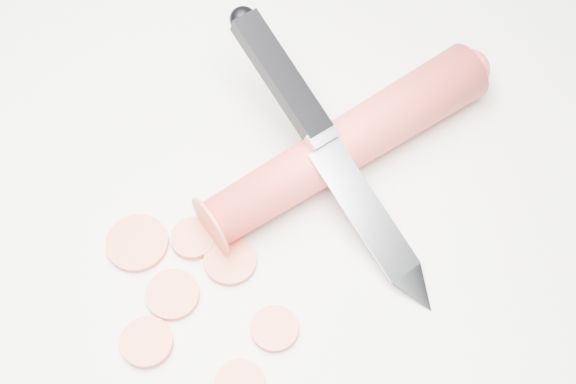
% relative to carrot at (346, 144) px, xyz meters
% --- Properties ---
extents(ground, '(2.40, 2.40, 0.00)m').
position_rel_carrot_xyz_m(ground, '(-0.03, -0.08, -0.02)').
color(ground, silver).
rests_on(ground, ground).
extents(carrot, '(0.14, 0.21, 0.04)m').
position_rel_carrot_xyz_m(carrot, '(0.00, 0.00, 0.00)').
color(carrot, red).
rests_on(carrot, ground).
extents(carrot_slice_0, '(0.03, 0.03, 0.01)m').
position_rel_carrot_xyz_m(carrot_slice_0, '(-0.06, -0.14, -0.02)').
color(carrot_slice_0, '#E5603F').
rests_on(carrot_slice_0, ground).
extents(carrot_slice_1, '(0.03, 0.03, 0.01)m').
position_rel_carrot_xyz_m(carrot_slice_1, '(-0.06, -0.10, -0.02)').
color(carrot_slice_1, '#E5603F').
rests_on(carrot_slice_1, ground).
extents(carrot_slice_2, '(0.03, 0.03, 0.01)m').
position_rel_carrot_xyz_m(carrot_slice_2, '(-0.05, -0.18, -0.02)').
color(carrot_slice_2, '#E5603F').
rests_on(carrot_slice_2, ground).
extents(carrot_slice_3, '(0.03, 0.03, 0.01)m').
position_rel_carrot_xyz_m(carrot_slice_3, '(-0.03, -0.11, -0.02)').
color(carrot_slice_3, '#E5603F').
rests_on(carrot_slice_3, ground).
extents(carrot_slice_4, '(0.03, 0.03, 0.01)m').
position_rel_carrot_xyz_m(carrot_slice_4, '(0.01, -0.18, -0.02)').
color(carrot_slice_4, '#E5603F').
rests_on(carrot_slice_4, ground).
extents(carrot_slice_5, '(0.04, 0.04, 0.01)m').
position_rel_carrot_xyz_m(carrot_slice_5, '(-0.10, -0.12, -0.02)').
color(carrot_slice_5, '#E5603F').
rests_on(carrot_slice_5, ground).
extents(carrot_slice_6, '(0.03, 0.03, 0.01)m').
position_rel_carrot_xyz_m(carrot_slice_6, '(0.01, -0.13, -0.02)').
color(carrot_slice_6, '#E5603F').
rests_on(carrot_slice_6, ground).
extents(kitchen_knife, '(0.21, 0.13, 0.08)m').
position_rel_carrot_xyz_m(kitchen_knife, '(-0.00, -0.02, 0.02)').
color(kitchen_knife, '#BABDC2').
rests_on(kitchen_knife, ground).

